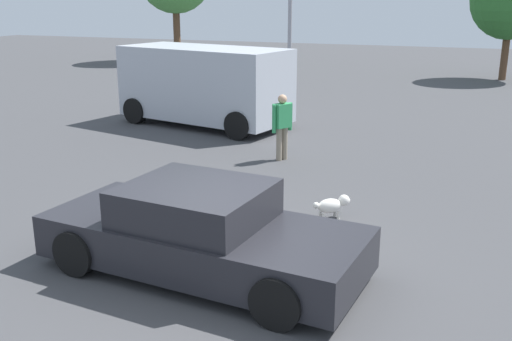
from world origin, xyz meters
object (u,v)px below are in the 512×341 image
at_px(van_white, 205,84).
at_px(sedan_foreground, 201,233).
at_px(dog, 332,205).
at_px(pedestrian, 282,122).

bearing_deg(van_white, sedan_foreground, -51.74).
distance_m(dog, van_white, 8.16).
xyz_separation_m(dog, pedestrian, (-2.01, 3.26, 0.65)).
xyz_separation_m(sedan_foreground, dog, (1.18, 2.61, -0.33)).
height_order(sedan_foreground, van_white, van_white).
xyz_separation_m(van_white, pedestrian, (3.33, -2.85, -0.32)).
bearing_deg(van_white, dog, -36.09).
height_order(van_white, pedestrian, van_white).
bearing_deg(sedan_foreground, van_white, 121.08).
relative_size(sedan_foreground, van_white, 0.86).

